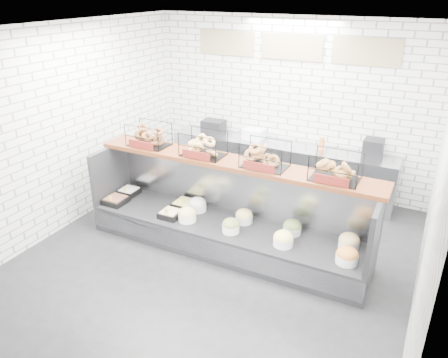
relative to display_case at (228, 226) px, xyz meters
The scene contains 5 objects.
ground 0.48m from the display_case, 92.86° to the right, with size 5.50×5.50×0.00m, color black.
room_shell 1.75m from the display_case, 93.80° to the left, with size 5.02×5.51×3.01m.
display_case is the anchor object (origin of this frame).
bagel_shelf 1.06m from the display_case, 96.07° to the left, with size 4.10×0.50×0.40m.
prep_counter 2.09m from the display_case, 90.53° to the left, with size 4.00×0.60×1.20m.
Camera 1 is at (2.37, -4.44, 3.45)m, focal length 35.00 mm.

